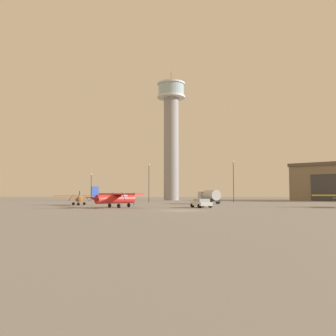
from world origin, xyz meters
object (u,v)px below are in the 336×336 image
at_px(car_white, 201,203).
at_px(control_tower, 171,130).
at_px(light_post_north, 149,180).
at_px(light_post_east, 233,178).
at_px(light_post_west, 91,185).
at_px(truck_fuel_tanker_silver, 209,196).
at_px(airplane_red, 115,198).
at_px(airplane_orange, 79,198).

bearing_deg(car_white, control_tower, -13.52).
bearing_deg(light_post_north, light_post_east, 0.83).
distance_m(light_post_west, light_post_east, 39.03).
bearing_deg(light_post_west, truck_fuel_tanker_silver, -36.98).
bearing_deg(truck_fuel_tanker_silver, light_post_north, 18.94).
relative_size(airplane_red, light_post_west, 1.14).
xyz_separation_m(truck_fuel_tanker_silver, light_post_north, (-14.02, 13.90, 4.01)).
bearing_deg(truck_fuel_tanker_silver, light_post_east, -52.50).
height_order(light_post_west, light_post_north, light_post_north).
bearing_deg(light_post_west, airplane_red, -71.50).
height_order(control_tower, light_post_north, control_tower).
xyz_separation_m(airplane_red, light_post_east, (22.83, 36.02, 4.53)).
relative_size(airplane_orange, light_post_north, 0.94).
height_order(truck_fuel_tanker_silver, light_post_east, light_post_east).
height_order(airplane_orange, light_post_east, light_post_east).
xyz_separation_m(airplane_orange, light_post_north, (10.87, 23.39, 4.40)).
bearing_deg(control_tower, light_post_north, -99.12).
bearing_deg(light_post_east, light_post_west, 166.50).
bearing_deg(airplane_orange, light_post_north, 141.28).
distance_m(car_white, light_post_north, 37.01).
bearing_deg(airplane_red, car_white, -42.53).
distance_m(light_post_west, light_post_north, 19.39).
bearing_deg(airplane_red, light_post_west, 62.45).
relative_size(light_post_east, light_post_north, 1.08).
xyz_separation_m(airplane_orange, light_post_east, (31.88, 23.69, 4.77)).
xyz_separation_m(control_tower, light_post_north, (-4.62, -28.78, -17.51)).
height_order(car_white, light_post_east, light_post_east).
bearing_deg(airplane_orange, light_post_east, 112.83).
relative_size(truck_fuel_tanker_silver, light_post_north, 0.64).
bearing_deg(car_white, truck_fuel_tanker_silver, -26.95).
relative_size(control_tower, car_white, 8.83).
xyz_separation_m(truck_fuel_tanker_silver, light_post_east, (6.98, 14.20, 4.38)).
relative_size(airplane_orange, light_post_east, 0.87).
xyz_separation_m(airplane_orange, truck_fuel_tanker_silver, (24.89, 9.49, 0.39)).
xyz_separation_m(airplane_red, car_white, (13.10, 0.81, -0.74)).
bearing_deg(control_tower, airplane_orange, -106.54).
relative_size(airplane_red, car_white, 1.82).
height_order(truck_fuel_tanker_silver, light_post_west, light_post_west).
bearing_deg(car_white, light_post_west, 12.99).
height_order(light_post_east, light_post_north, light_post_east).
relative_size(car_white, light_post_west, 0.63).
height_order(truck_fuel_tanker_silver, car_white, truck_fuel_tanker_silver).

